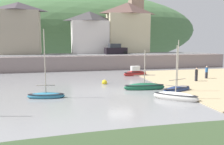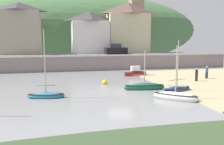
# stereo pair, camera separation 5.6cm
# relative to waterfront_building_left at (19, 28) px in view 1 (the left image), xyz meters

# --- Properties ---
(ground) EXTENTS (48.00, 41.00, 0.61)m
(ground) POSITION_rel_waterfront_building_left_xyz_m (14.34, -34.76, -7.08)
(ground) COLOR gray
(quay_seawall) EXTENTS (48.00, 9.40, 2.40)m
(quay_seawall) POSITION_rel_waterfront_building_left_xyz_m (12.95, -7.70, -5.89)
(quay_seawall) COLOR gray
(quay_seawall) RESTS_ON ground
(hillside_backdrop) EXTENTS (80.00, 44.00, 22.97)m
(hillside_backdrop) POSITION_rel_waterfront_building_left_xyz_m (12.42, 30.00, 0.79)
(hillside_backdrop) COLOR #4B7344
(hillside_backdrop) RESTS_ON ground
(waterfront_building_left) EXTENTS (7.73, 5.87, 9.57)m
(waterfront_building_left) POSITION_rel_waterfront_building_left_xyz_m (0.00, 0.00, 0.00)
(waterfront_building_left) COLOR tan
(waterfront_building_left) RESTS_ON ground
(waterfront_building_centre) EXTENTS (7.45, 4.90, 8.22)m
(waterfront_building_centre) POSITION_rel_waterfront_building_left_xyz_m (13.24, 0.00, -0.66)
(waterfront_building_centre) COLOR white
(waterfront_building_centre) RESTS_ON ground
(waterfront_building_right) EXTENTS (8.65, 4.39, 10.20)m
(waterfront_building_right) POSITION_rel_waterfront_building_left_xyz_m (21.14, 0.00, 0.35)
(waterfront_building_right) COLOR beige
(waterfront_building_right) RESTS_ON ground
(church_with_spire) EXTENTS (3.00, 3.00, 16.87)m
(church_with_spire) POSITION_rel_waterfront_building_left_xyz_m (24.16, 4.00, 3.85)
(church_with_spire) COLOR #A1836D
(church_with_spire) RESTS_ON ground
(sailboat_far_left) EXTENTS (3.42, 1.53, 6.17)m
(sailboat_far_left) POSITION_rel_waterfront_building_left_xyz_m (5.62, -26.77, -7.00)
(sailboat_far_left) COLOR teal
(sailboat_far_left) RESTS_ON ground
(rowboat_small_beached) EXTENTS (3.64, 1.38, 1.57)m
(rowboat_small_beached) POSITION_rel_waterfront_building_left_xyz_m (17.53, -15.92, -6.87)
(rowboat_small_beached) COLOR #A62421
(rowboat_small_beached) RESTS_ON ground
(fishing_boat_green) EXTENTS (3.64, 1.99, 5.25)m
(fishing_boat_green) POSITION_rel_waterfront_building_left_xyz_m (18.13, -27.18, -6.97)
(fishing_boat_green) COLOR navy
(fishing_boat_green) RESTS_ON ground
(sailboat_tall_mast) EXTENTS (4.40, 1.30, 4.27)m
(sailboat_tall_mast) POSITION_rel_waterfront_building_left_xyz_m (15.39, -25.38, -6.96)
(sailboat_tall_mast) COLOR #1A5A3C
(sailboat_tall_mast) RESTS_ON ground
(motorboat_with_cabin) EXTENTS (3.56, 3.20, 4.85)m
(motorboat_with_cabin) POSITION_rel_waterfront_building_left_xyz_m (16.47, -30.04, -6.95)
(motorboat_with_cabin) COLOR white
(motorboat_with_cabin) RESTS_ON ground
(parked_car_near_slipway) EXTENTS (4.21, 1.98, 1.95)m
(parked_car_near_slipway) POSITION_rel_waterfront_building_left_xyz_m (17.44, -4.50, -4.04)
(parked_car_near_slipway) COLOR black
(parked_car_near_slipway) RESTS_ON ground
(person_on_slipway) EXTENTS (0.34, 0.34, 1.62)m
(person_on_slipway) POSITION_rel_waterfront_building_left_xyz_m (23.16, -22.51, -6.26)
(person_on_slipway) COLOR #282833
(person_on_slipway) RESTS_ON ground
(person_near_water) EXTENTS (0.34, 0.34, 1.62)m
(person_near_water) POSITION_rel_waterfront_building_left_xyz_m (25.60, -20.97, -6.26)
(person_near_water) COLOR #282833
(person_near_water) RESTS_ON ground
(mooring_buoy) EXTENTS (0.61, 0.61, 0.61)m
(mooring_buoy) POSITION_rel_waterfront_building_left_xyz_m (11.98, -21.37, -7.06)
(mooring_buoy) COLOR yellow
(mooring_buoy) RESTS_ON ground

